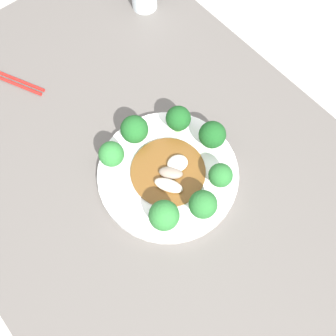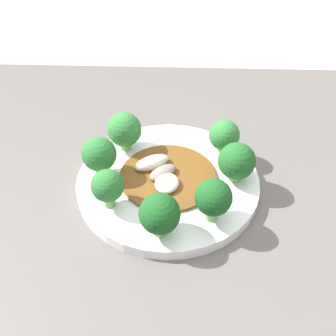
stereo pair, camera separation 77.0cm
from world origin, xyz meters
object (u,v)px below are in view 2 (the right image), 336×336
(broccoli_southeast, at_px, (213,198))
(broccoli_south, at_px, (160,214))
(broccoli_northeast, at_px, (224,135))
(broccoli_west, at_px, (99,155))
(stirfry_center, at_px, (165,175))
(broccoli_northwest, at_px, (124,130))
(broccoli_southwest, at_px, (108,186))
(plate, at_px, (168,182))
(broccoli_east, at_px, (237,161))

(broccoli_southeast, bearing_deg, broccoli_south, -157.87)
(broccoli_northeast, relative_size, broccoli_west, 0.86)
(broccoli_southeast, bearing_deg, stirfry_center, 130.55)
(broccoli_southeast, relative_size, broccoli_northwest, 1.00)
(broccoli_southwest, distance_m, broccoli_northeast, 0.22)
(broccoli_southwest, height_order, broccoli_northeast, broccoli_southwest)
(broccoli_southwest, xyz_separation_m, broccoli_southeast, (0.15, -0.02, 0.00))
(broccoli_northeast, bearing_deg, broccoli_south, -118.26)
(broccoli_northeast, height_order, broccoli_south, broccoli_south)
(broccoli_northwest, bearing_deg, broccoli_west, -114.02)
(broccoli_northeast, relative_size, broccoli_south, 0.90)
(broccoli_south, height_order, stirfry_center, broccoli_south)
(broccoli_west, bearing_deg, broccoli_southwest, -70.94)
(broccoli_south, xyz_separation_m, stirfry_center, (0.00, 0.11, -0.03))
(broccoli_southwest, height_order, stirfry_center, broccoli_southwest)
(plate, bearing_deg, broccoli_south, -93.55)
(plate, relative_size, broccoli_northeast, 4.87)
(broccoli_southeast, relative_size, broccoli_west, 0.98)
(broccoli_southeast, height_order, broccoli_northwest, same)
(plate, height_order, broccoli_southeast, broccoli_southeast)
(broccoli_west, relative_size, stirfry_center, 0.45)
(broccoli_east, bearing_deg, broccoli_northeast, 101.50)
(broccoli_southeast, bearing_deg, broccoli_northeast, 80.36)
(broccoli_southwest, bearing_deg, broccoli_east, 18.72)
(broccoli_south, distance_m, broccoli_east, 0.16)
(broccoli_northeast, relative_size, stirfry_center, 0.39)
(broccoli_northeast, distance_m, broccoli_south, 0.20)
(broccoli_northeast, relative_size, broccoli_northwest, 0.87)
(plate, relative_size, broccoli_northwest, 4.26)
(plate, height_order, broccoli_northwest, broccoli_northwest)
(broccoli_south, bearing_deg, broccoli_west, 130.79)
(broccoli_east, bearing_deg, broccoli_southwest, -161.28)
(broccoli_southwest, bearing_deg, broccoli_west, 109.06)
(broccoli_southwest, bearing_deg, stirfry_center, 38.53)
(broccoli_west, relative_size, broccoli_south, 1.04)
(broccoli_southeast, bearing_deg, broccoli_southwest, 172.45)
(plate, relative_size, stirfry_center, 1.89)
(broccoli_southeast, xyz_separation_m, stirfry_center, (-0.07, 0.08, -0.03))
(broccoli_northeast, distance_m, broccoli_northwest, 0.16)
(broccoli_southeast, xyz_separation_m, broccoli_south, (-0.07, -0.03, -0.00))
(broccoli_northeast, distance_m, broccoli_west, 0.21)
(stirfry_center, bearing_deg, broccoli_northeast, 36.40)
(plate, xyz_separation_m, broccoli_northeast, (0.09, 0.07, 0.04))
(broccoli_south, bearing_deg, broccoli_southwest, 147.39)
(broccoli_west, xyz_separation_m, broccoli_east, (0.21, -0.00, -0.00))
(broccoli_east, bearing_deg, broccoli_northwest, 158.56)
(broccoli_southwest, relative_size, stirfry_center, 0.41)
(broccoli_northwest, height_order, broccoli_east, broccoli_northwest)
(plate, xyz_separation_m, broccoli_southeast, (0.06, -0.08, 0.05))
(broccoli_northeast, bearing_deg, broccoli_southeast, -99.64)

